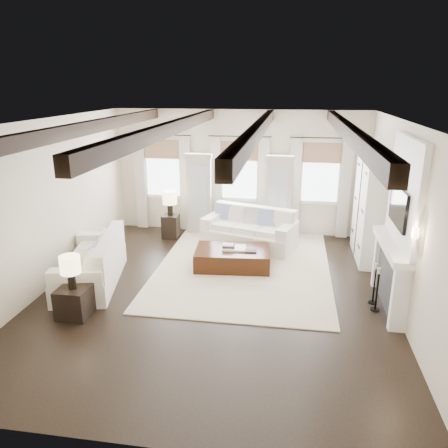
% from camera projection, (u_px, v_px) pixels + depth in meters
% --- Properties ---
extents(ground, '(7.50, 7.50, 0.00)m').
position_uv_depth(ground, '(215.00, 293.00, 8.30)').
color(ground, black).
rests_on(ground, ground).
extents(room_shell, '(6.54, 7.54, 3.22)m').
position_uv_depth(room_shell, '(260.00, 187.00, 8.45)').
color(room_shell, beige).
rests_on(room_shell, ground).
extents(area_rug, '(3.66, 4.78, 0.02)m').
position_uv_depth(area_rug, '(244.00, 266.00, 9.50)').
color(area_rug, beige).
rests_on(area_rug, ground).
extents(sofa_back, '(2.40, 1.61, 0.94)m').
position_uv_depth(sofa_back, '(250.00, 231.00, 10.63)').
color(sofa_back, white).
rests_on(sofa_back, ground).
extents(sofa_left, '(1.47, 2.41, 0.96)m').
position_uv_depth(sofa_left, '(94.00, 264.00, 8.65)').
color(sofa_left, white).
rests_on(sofa_left, ground).
extents(ottoman, '(1.66, 1.12, 0.42)m').
position_uv_depth(ottoman, '(233.00, 258.00, 9.44)').
color(ottoman, black).
rests_on(ottoman, ground).
extents(tray, '(0.53, 0.42, 0.04)m').
position_uv_depth(tray, '(234.00, 248.00, 9.38)').
color(tray, white).
rests_on(tray, ottoman).
extents(book_lower, '(0.28, 0.22, 0.04)m').
position_uv_depth(book_lower, '(229.00, 246.00, 9.37)').
color(book_lower, '#262628').
rests_on(book_lower, tray).
extents(book_upper, '(0.23, 0.19, 0.03)m').
position_uv_depth(book_upper, '(228.00, 245.00, 9.35)').
color(book_upper, beige).
rests_on(book_upper, book_lower).
extents(book_loose, '(0.25, 0.20, 0.03)m').
position_uv_depth(book_loose, '(251.00, 251.00, 9.23)').
color(book_loose, '#262628').
rests_on(book_loose, ottoman).
extents(side_table_front, '(0.52, 0.52, 0.52)m').
position_uv_depth(side_table_front, '(74.00, 302.00, 7.43)').
color(side_table_front, black).
rests_on(side_table_front, ground).
extents(lamp_front, '(0.34, 0.34, 0.59)m').
position_uv_depth(lamp_front, '(70.00, 267.00, 7.23)').
color(lamp_front, black).
rests_on(lamp_front, side_table_front).
extents(side_table_back, '(0.40, 0.40, 0.60)m').
position_uv_depth(side_table_back, '(171.00, 226.00, 11.24)').
color(side_table_back, black).
rests_on(side_table_back, ground).
extents(lamp_back, '(0.36, 0.36, 0.62)m').
position_uv_depth(lamp_back, '(170.00, 199.00, 11.02)').
color(lamp_back, black).
rests_on(lamp_back, side_table_back).
extents(candlestick_near, '(0.16, 0.16, 0.80)m').
position_uv_depth(candlestick_near, '(377.00, 293.00, 7.60)').
color(candlestick_near, black).
rests_on(candlestick_near, ground).
extents(candlestick_far, '(0.16, 0.16, 0.77)m').
position_uv_depth(candlestick_far, '(374.00, 287.00, 7.85)').
color(candlestick_far, black).
rests_on(candlestick_far, ground).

